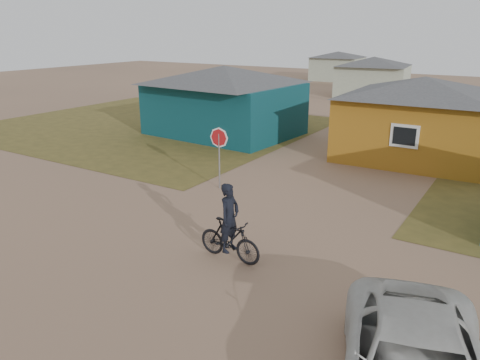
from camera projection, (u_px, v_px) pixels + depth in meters
name	position (u px, v px, depth m)	size (l,w,h in m)	color
ground	(205.00, 258.00, 12.88)	(120.00, 120.00, 0.00)	#8E6A52
grass_nw	(150.00, 125.00, 30.44)	(20.00, 18.00, 0.00)	brown
house_teal	(224.00, 99.00, 27.42)	(8.93, 7.08, 4.00)	#0B353C
house_yellow	(421.00, 117.00, 22.24)	(7.72, 6.76, 3.90)	#9F6618
house_pale_west	(373.00, 76.00, 42.69)	(7.04, 6.15, 3.60)	#A3AC94
house_pale_north	(337.00, 65.00, 56.43)	(6.28, 5.81, 3.40)	#A3AC94
stop_sign	(219.00, 144.00, 17.94)	(0.76, 0.32, 2.44)	gray
cyclist	(230.00, 233.00, 12.57)	(1.94, 0.70, 2.17)	black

